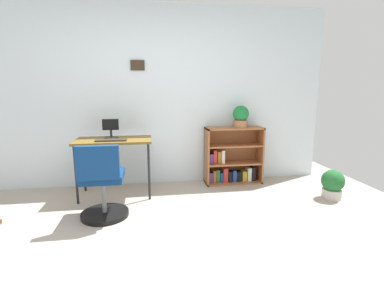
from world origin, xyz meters
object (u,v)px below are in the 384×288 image
Objects in this scene: desk at (114,145)px; keyboard at (111,140)px; bookshelf_low at (232,159)px; office_chair at (102,187)px; potted_plant_on_shelf at (241,116)px; potted_plant_floor at (333,184)px; monitor at (111,129)px.

desk is 2.52× the size of keyboard.
bookshelf_low is at bearing 13.48° from keyboard.
potted_plant_on_shelf is (1.84, 0.95, 0.64)m from office_chair.
potted_plant_on_shelf reaches higher than potted_plant_floor.
keyboard is at bearing -168.84° from potted_plant_on_shelf.
office_chair reaches higher than desk.
office_chair is (-0.04, -0.60, -0.40)m from keyboard.
office_chair reaches higher than potted_plant_floor.
office_chair is at bearing -91.23° from monitor.
monitor is 0.96m from office_chair.
potted_plant_on_shelf is at bearing -26.67° from bookshelf_low.
keyboard is 0.45× the size of office_chair.
bookshelf_low is (1.69, 0.41, -0.40)m from keyboard.
desk is 0.21m from monitor.
keyboard is at bearing 170.96° from potted_plant_floor.
office_chair is 2.23× the size of potted_plant_floor.
monitor is 0.30× the size of bookshelf_low.
bookshelf_low is 2.67× the size of potted_plant_on_shelf.
office_chair is at bearing -94.06° from keyboard.
bookshelf_low is (1.72, 0.19, -0.51)m from monitor.
keyboard is 2.88m from potted_plant_floor.
monitor reaches higher than bookshelf_low.
potted_plant_on_shelf is (1.78, 0.24, 0.32)m from desk.
bookshelf_low is 2.21× the size of potted_plant_floor.
monitor is 0.66× the size of keyboard.
potted_plant_on_shelf reaches higher than keyboard.
monitor reaches higher than keyboard.
desk is 1.13× the size of office_chair.
keyboard is at bearing -166.52° from bookshelf_low.
potted_plant_floor is (2.79, -0.44, -0.57)m from keyboard.
keyboard is at bearing -83.40° from monitor.
office_chair reaches higher than keyboard.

